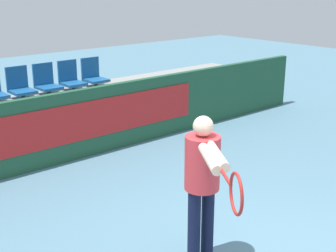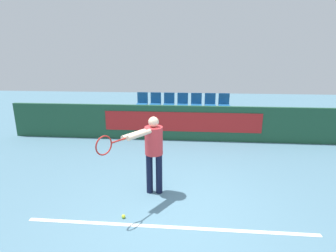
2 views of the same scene
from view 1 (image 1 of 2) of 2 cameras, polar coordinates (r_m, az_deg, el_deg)
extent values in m
cube|color=#1E4C33|center=(7.62, -12.12, -0.09)|extent=(11.24, 0.12, 1.14)
cube|color=red|center=(7.57, -11.59, 0.27)|extent=(5.01, 0.02, 0.63)
cube|color=gray|center=(8.24, -13.91, -1.74)|extent=(10.84, 1.01, 0.36)
cube|color=gray|center=(9.07, -16.90, 0.96)|extent=(10.84, 1.01, 0.72)
cylinder|color=#333333|center=(8.01, -17.53, -0.84)|extent=(0.07, 0.07, 0.11)
cube|color=#195693|center=(7.99, -17.58, -0.30)|extent=(0.41, 0.46, 0.05)
cube|color=#195693|center=(8.11, -18.31, 1.61)|extent=(0.41, 0.04, 0.42)
cylinder|color=#333333|center=(8.21, -14.19, -0.11)|extent=(0.07, 0.07, 0.11)
cube|color=#195693|center=(8.19, -14.23, 0.42)|extent=(0.41, 0.46, 0.05)
cube|color=#195693|center=(8.31, -15.00, 2.27)|extent=(0.41, 0.04, 0.42)
cylinder|color=#333333|center=(8.44, -11.02, 0.58)|extent=(0.07, 0.07, 0.11)
cube|color=#195693|center=(8.42, -11.05, 1.10)|extent=(0.41, 0.46, 0.05)
cube|color=#195693|center=(8.54, -11.84, 2.90)|extent=(0.41, 0.04, 0.42)
cylinder|color=#333333|center=(8.70, -8.03, 1.23)|extent=(0.07, 0.07, 0.11)
cube|color=#195693|center=(8.67, -8.05, 1.74)|extent=(0.41, 0.46, 0.05)
cube|color=#195693|center=(8.79, -8.85, 3.48)|extent=(0.41, 0.04, 0.42)
cylinder|color=#333333|center=(8.97, -5.22, 1.84)|extent=(0.07, 0.07, 0.11)
cube|color=#195693|center=(8.95, -5.23, 2.34)|extent=(0.41, 0.46, 0.05)
cube|color=#195693|center=(9.06, -6.04, 4.02)|extent=(0.41, 0.04, 0.42)
cylinder|color=#333333|center=(9.01, -17.26, 3.54)|extent=(0.07, 0.07, 0.11)
cube|color=#195693|center=(9.00, -17.31, 4.03)|extent=(0.41, 0.46, 0.05)
cube|color=#195693|center=(9.14, -17.97, 5.67)|extent=(0.41, 0.04, 0.42)
cylinder|color=#333333|center=(9.22, -14.29, 4.09)|extent=(0.07, 0.07, 0.11)
cube|color=#195693|center=(9.21, -14.33, 4.58)|extent=(0.41, 0.46, 0.05)
cube|color=#195693|center=(9.34, -15.01, 6.17)|extent=(0.41, 0.04, 0.42)
cylinder|color=#333333|center=(9.46, -11.45, 4.61)|extent=(0.07, 0.07, 0.11)
cube|color=#195693|center=(9.44, -11.48, 5.08)|extent=(0.41, 0.46, 0.05)
cube|color=#195693|center=(9.57, -12.18, 6.63)|extent=(0.41, 0.04, 0.42)
cylinder|color=#333333|center=(9.71, -8.75, 5.09)|extent=(0.07, 0.07, 0.11)
cube|color=#195693|center=(9.70, -8.77, 5.55)|extent=(0.41, 0.46, 0.05)
cube|color=#195693|center=(9.83, -9.49, 7.06)|extent=(0.41, 0.04, 0.42)
cylinder|color=black|center=(4.82, 3.19, -12.41)|extent=(0.13, 0.13, 0.84)
cylinder|color=black|center=(4.94, 4.84, -11.67)|extent=(0.13, 0.13, 0.84)
cylinder|color=red|center=(4.58, 4.21, -4.48)|extent=(0.35, 0.35, 0.55)
sphere|color=beige|center=(4.45, 4.32, -0.02)|extent=(0.20, 0.20, 0.20)
cylinder|color=beige|center=(4.05, 5.09, -3.96)|extent=(0.38, 0.52, 0.09)
cylinder|color=beige|center=(4.11, 6.03, -3.64)|extent=(0.38, 0.52, 0.09)
cylinder|color=#AD231E|center=(3.69, 7.06, -6.19)|extent=(0.19, 0.27, 0.03)
torus|color=#AD231E|center=(3.43, 8.31, -8.16)|extent=(0.20, 0.29, 0.32)
camera|label=2|loc=(4.08, 75.10, 3.12)|focal=28.00mm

